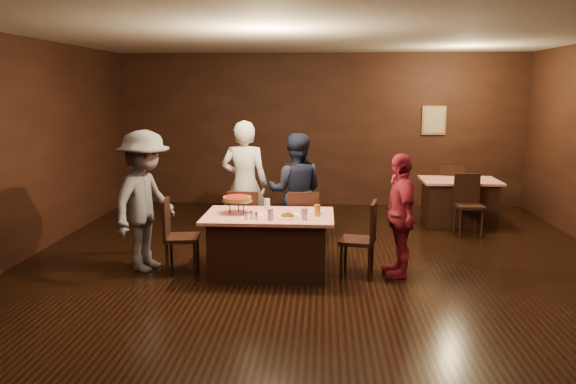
% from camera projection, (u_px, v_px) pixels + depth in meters
% --- Properties ---
extents(room, '(10.00, 10.04, 3.02)m').
position_uv_depth(room, '(319.00, 104.00, 6.10)').
color(room, black).
rests_on(room, ground).
extents(main_table, '(1.60, 1.00, 0.77)m').
position_uv_depth(main_table, '(269.00, 244.00, 7.02)').
color(main_table, red).
rests_on(main_table, ground).
extents(back_table, '(1.30, 0.90, 0.77)m').
position_uv_depth(back_table, '(459.00, 202.00, 9.69)').
color(back_table, '#B7170C').
rests_on(back_table, ground).
extents(chair_far_left, '(0.44, 0.44, 0.95)m').
position_uv_depth(chair_far_left, '(245.00, 223.00, 7.76)').
color(chair_far_left, black).
rests_on(chair_far_left, ground).
extents(chair_far_right, '(0.44, 0.44, 0.95)m').
position_uv_depth(chair_far_right, '(303.00, 224.00, 7.71)').
color(chair_far_right, black).
rests_on(chair_far_right, ground).
extents(chair_end_left, '(0.47, 0.47, 0.95)m').
position_uv_depth(chair_end_left, '(182.00, 236.00, 7.07)').
color(chair_end_left, black).
rests_on(chair_end_left, ground).
extents(chair_end_right, '(0.49, 0.49, 0.95)m').
position_uv_depth(chair_end_right, '(357.00, 239.00, 6.93)').
color(chair_end_right, black).
rests_on(chair_end_right, ground).
extents(chair_back_near, '(0.43, 0.43, 0.95)m').
position_uv_depth(chair_back_near, '(469.00, 205.00, 8.99)').
color(chair_back_near, black).
rests_on(chair_back_near, ground).
extents(chair_back_far, '(0.49, 0.49, 0.95)m').
position_uv_depth(chair_back_far, '(451.00, 190.00, 10.27)').
color(chair_back_far, black).
rests_on(chair_back_far, ground).
extents(diner_white_jacket, '(0.71, 0.49, 1.86)m').
position_uv_depth(diner_white_jacket, '(245.00, 185.00, 8.14)').
color(diner_white_jacket, silver).
rests_on(diner_white_jacket, ground).
extents(diner_navy_hoodie, '(0.85, 0.68, 1.69)m').
position_uv_depth(diner_navy_hoodie, '(296.00, 191.00, 8.09)').
color(diner_navy_hoodie, '#171C34').
rests_on(diner_navy_hoodie, ground).
extents(diner_grey_knit, '(0.97, 1.30, 1.80)m').
position_uv_depth(diner_grey_knit, '(145.00, 201.00, 7.11)').
color(diner_grey_knit, '#5D5C61').
rests_on(diner_grey_knit, ground).
extents(diner_red_shirt, '(0.48, 0.94, 1.54)m').
position_uv_depth(diner_red_shirt, '(400.00, 215.00, 6.90)').
color(diner_red_shirt, '#AA2538').
rests_on(diner_red_shirt, ground).
extents(pizza_stand, '(0.38, 0.38, 0.22)m').
position_uv_depth(pizza_stand, '(237.00, 199.00, 6.99)').
color(pizza_stand, black).
rests_on(pizza_stand, main_table).
extents(plate_with_slice, '(0.25, 0.25, 0.06)m').
position_uv_depth(plate_with_slice, '(288.00, 216.00, 6.75)').
color(plate_with_slice, white).
rests_on(plate_with_slice, main_table).
extents(plate_empty, '(0.25, 0.25, 0.01)m').
position_uv_depth(plate_empty, '(313.00, 212.00, 7.06)').
color(plate_empty, white).
rests_on(plate_empty, main_table).
extents(glass_front_left, '(0.08, 0.08, 0.14)m').
position_uv_depth(glass_front_left, '(271.00, 214.00, 6.64)').
color(glass_front_left, silver).
rests_on(glass_front_left, main_table).
extents(glass_front_right, '(0.08, 0.08, 0.14)m').
position_uv_depth(glass_front_right, '(304.00, 214.00, 6.66)').
color(glass_front_right, silver).
rests_on(glass_front_right, main_table).
extents(glass_amber, '(0.08, 0.08, 0.14)m').
position_uv_depth(glass_amber, '(317.00, 210.00, 6.85)').
color(glass_amber, '#BF7F26').
rests_on(glass_amber, main_table).
extents(glass_back, '(0.08, 0.08, 0.14)m').
position_uv_depth(glass_back, '(267.00, 204.00, 7.23)').
color(glass_back, silver).
rests_on(glass_back, main_table).
extents(condiments, '(0.17, 0.10, 0.09)m').
position_uv_depth(condiments, '(251.00, 215.00, 6.67)').
color(condiments, silver).
rests_on(condiments, main_table).
extents(napkin_center, '(0.19, 0.19, 0.01)m').
position_uv_depth(napkin_center, '(293.00, 214.00, 6.93)').
color(napkin_center, white).
rests_on(napkin_center, main_table).
extents(napkin_left, '(0.21, 0.21, 0.01)m').
position_uv_depth(napkin_left, '(256.00, 215.00, 6.91)').
color(napkin_left, white).
rests_on(napkin_left, main_table).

